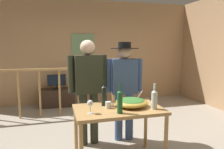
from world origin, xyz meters
The scene contains 15 objects.
ground_plane centered at (0.00, 0.00, 0.00)m, with size 8.09×8.09×0.00m, color #9E9384.
back_wall centered at (0.00, 2.70, 1.40)m, with size 6.22×0.10×2.80m, color tan.
framed_picture centered at (-0.06, 2.64, 1.61)m, with size 0.62×0.03×0.55m, color #6C9164.
stair_railing centered at (-0.71, 1.59, 0.68)m, with size 3.47×0.10×1.13m.
tv_console centered at (-0.80, 2.35, 0.23)m, with size 0.90×0.40×0.45m, color #38281E.
flat_screen_tv centered at (-0.80, 2.32, 0.68)m, with size 0.45×0.12×0.38m.
serving_table centered at (-0.04, -0.62, 0.66)m, with size 1.14×0.69×0.75m.
salad_bowl centered at (0.14, -0.59, 0.81)m, with size 0.43×0.43×0.22m.
wine_glass centered at (-0.43, -0.74, 0.87)m, with size 0.07×0.07×0.16m.
wine_bottle_clear centered at (0.38, -0.78, 0.89)m, with size 0.08×0.08×0.33m.
wine_bottle_dark centered at (-0.20, -0.46, 0.90)m, with size 0.07×0.07×0.36m.
wine_bottle_green centered at (-0.09, -0.83, 0.90)m, with size 0.07×0.07×0.36m.
mug_white centered at (-0.17, -0.59, 0.80)m, with size 0.11×0.08×0.09m.
person_standing_left centered at (-0.34, 0.03, 0.98)m, with size 0.61×0.27×1.65m.
person_standing_right centered at (0.25, 0.03, 0.97)m, with size 0.59×0.45×1.62m.
Camera 1 is at (-0.82, -3.14, 1.55)m, focal length 33.44 mm.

